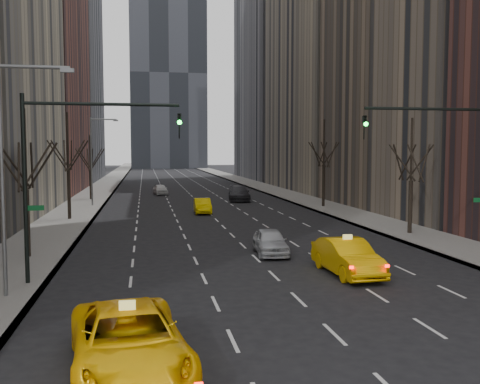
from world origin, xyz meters
TOP-DOWN VIEW (x-y plane):
  - sidewalk_left at (-12.25, 70.00)m, footprint 4.50×320.00m
  - sidewalk_right at (12.25, 70.00)m, footprint 4.50×320.00m
  - bld_left_far at (-21.50, 66.00)m, footprint 14.00×28.00m
  - bld_left_deep at (-21.50, 96.00)m, footprint 14.00×30.00m
  - bld_right_far at (21.50, 64.00)m, footprint 14.00×28.00m
  - bld_right_deep at (21.50, 95.00)m, footprint 14.00×30.00m
  - tree_lw_b at (-12.00, 18.00)m, footprint 3.36×3.50m
  - tree_lw_c at (-12.00, 34.00)m, footprint 3.36×3.50m
  - tree_lw_d at (-12.00, 52.00)m, footprint 3.36×3.50m
  - tree_rw_b at (12.00, 22.00)m, footprint 3.36×3.50m
  - tree_rw_c at (12.00, 40.00)m, footprint 3.36×3.50m
  - traffic_mast_left at (-9.11, 12.00)m, footprint 6.69×0.39m
  - traffic_mast_right at (9.11, 12.00)m, footprint 6.69×0.39m
  - streetlight_near at (-10.84, 10.00)m, footprint 2.83×0.22m
  - streetlight_far at (-10.84, 45.00)m, footprint 2.83×0.22m
  - taxi_suv at (-6.28, 2.03)m, footprint 3.59×6.48m
  - taxi_sedan at (3.41, 11.62)m, footprint 1.99×5.13m
  - silver_sedan_ahead at (1.02, 17.00)m, footprint 2.02×4.32m
  - far_taxi at (-0.64, 37.07)m, footprint 1.58×4.22m
  - far_suv_grey at (4.85, 48.66)m, footprint 3.13×6.11m
  - far_car_white at (-3.85, 58.70)m, footprint 2.05×4.18m

SIDE VIEW (x-z plane):
  - sidewalk_left at x=-12.25m, z-range 0.00..0.15m
  - sidewalk_right at x=12.25m, z-range 0.00..0.15m
  - far_car_white at x=-3.85m, z-range 0.00..1.37m
  - far_taxi at x=-0.64m, z-range 0.00..1.38m
  - silver_sedan_ahead at x=1.02m, z-range 0.00..1.43m
  - taxi_sedan at x=3.41m, z-range 0.00..1.67m
  - far_suv_grey at x=4.85m, z-range 0.00..1.70m
  - taxi_suv at x=-6.28m, z-range 0.00..1.72m
  - tree_lw_d at x=-12.00m, z-range -0.12..7.24m
  - tree_lw_b at x=-12.00m, z-range -0.19..7.63m
  - tree_rw_b at x=12.00m, z-range -0.19..7.63m
  - tree_lw_c at x=-12.00m, z-range -0.33..8.41m
  - tree_rw_c at x=12.00m, z-range -0.33..8.41m
  - traffic_mast_left at x=-9.11m, z-range 1.49..9.49m
  - traffic_mast_right at x=9.11m, z-range 1.49..9.49m
  - streetlight_near at x=-10.84m, z-range 1.12..10.12m
  - streetlight_far at x=-10.84m, z-range 1.12..10.12m
  - bld_left_far at x=-21.50m, z-range 0.00..44.00m
  - bld_right_far at x=21.50m, z-range 0.00..50.00m
  - bld_right_deep at x=21.50m, z-range 0.00..58.00m
  - bld_left_deep at x=-21.50m, z-range 0.00..60.00m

